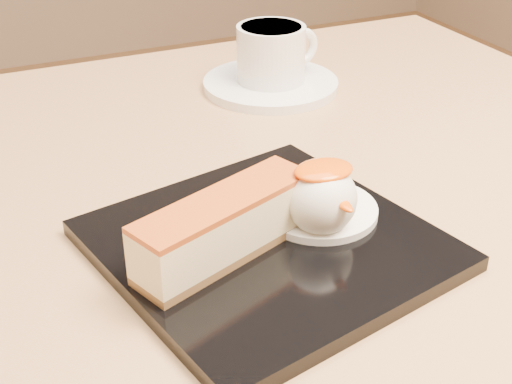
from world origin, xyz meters
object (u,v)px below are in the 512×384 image
table (296,341)px  saucer (271,84)px  dessert_plate (267,245)px  ice_cream_scoop (321,199)px  cheesecake (225,226)px  coffee_cup (272,52)px

table → saucer: size_ratio=5.33×
dessert_plate → saucer: bearing=64.0°
dessert_plate → ice_cream_scoop: bearing=-7.1°
cheesecake → table: bearing=13.4°
dessert_plate → table: bearing=44.9°
table → cheesecake: size_ratio=5.58×
coffee_cup → table: bearing=-118.6°
ice_cream_scoop → table: bearing=73.6°
saucer → coffee_cup: (0.00, 0.00, 0.04)m
ice_cream_scoop → saucer: bearing=71.1°
ice_cream_scoop → saucer: 0.31m
table → cheesecake: cheesecake is taller
table → dessert_plate: size_ratio=3.64×
table → dessert_plate: (-0.06, -0.06, 0.16)m
saucer → coffee_cup: coffee_cup is taller
dessert_plate → cheesecake: bearing=-171.9°
table → saucer: 0.29m
cheesecake → dessert_plate: bearing=-12.5°
dessert_plate → coffee_cup: 0.32m
dessert_plate → cheesecake: 0.05m
cheesecake → saucer: bearing=38.4°
ice_cream_scoop → cheesecake: bearing=180.0°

